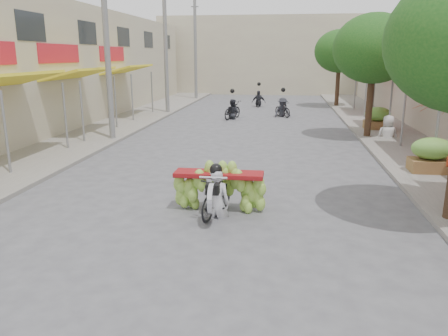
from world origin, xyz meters
TOP-DOWN VIEW (x-y plane):
  - ground at (0.00, 0.00)m, footprint 120.00×120.00m
  - sidewalk_left at (-7.00, 15.00)m, footprint 4.00×60.00m
  - sidewalk_right at (7.00, 15.00)m, footprint 4.00×60.00m
  - far_building at (0.00, 38.00)m, footprint 20.00×6.00m
  - utility_pole_mid at (-5.40, 12.00)m, footprint 0.60×0.24m
  - utility_pole_far at (-5.40, 21.00)m, footprint 0.60×0.24m
  - utility_pole_back at (-5.40, 30.00)m, footprint 0.60×0.24m
  - street_tree_mid at (5.40, 14.00)m, footprint 3.40×3.40m
  - street_tree_far at (5.40, 26.00)m, footprint 3.40×3.40m
  - produce_crate_mid at (6.20, 8.00)m, footprint 1.20×0.88m
  - produce_crate_far at (6.20, 16.00)m, footprint 1.20×0.88m
  - banana_motorbike at (0.34, 3.88)m, footprint 2.20×1.82m
  - pedestrian at (6.24, 13.90)m, footprint 0.96×0.61m
  - bg_motorbike_a at (-1.14, 19.20)m, footprint 1.21×1.90m
  - bg_motorbike_b at (1.69, 20.42)m, footprint 1.24×1.51m
  - bg_motorbike_c at (-0.01, 25.52)m, footprint 1.01×1.44m

SIDE VIEW (x-z plane):
  - ground at x=0.00m, z-range 0.00..0.00m
  - sidewalk_left at x=-7.00m, z-range 0.00..0.12m
  - sidewalk_right at x=7.00m, z-range 0.00..0.12m
  - banana_motorbike at x=0.34m, z-range -0.34..1.73m
  - produce_crate_mid at x=6.20m, z-range 0.13..1.29m
  - produce_crate_far at x=6.20m, z-range 0.13..1.29m
  - bg_motorbike_a at x=-1.14m, z-range -0.25..1.70m
  - bg_motorbike_c at x=-0.01m, z-range -0.13..1.82m
  - bg_motorbike_b at x=1.69m, z-range -0.10..1.85m
  - pedestrian at x=6.24m, z-range 0.12..1.99m
  - far_building at x=0.00m, z-range 0.00..7.00m
  - street_tree_mid at x=5.40m, z-range 1.16..6.41m
  - street_tree_far at x=5.40m, z-range 1.16..6.41m
  - utility_pole_mid at x=-5.40m, z-range 0.03..8.03m
  - utility_pole_far at x=-5.40m, z-range 0.03..8.03m
  - utility_pole_back at x=-5.40m, z-range 0.03..8.03m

